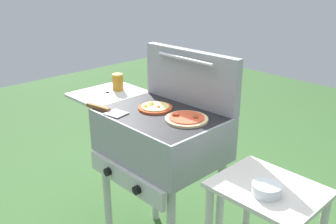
{
  "coord_description": "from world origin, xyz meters",
  "views": [
    {
      "loc": [
        1.35,
        -1.25,
        1.62
      ],
      "look_at": [
        0.05,
        0.0,
        0.92
      ],
      "focal_mm": 40.57,
      "sensor_mm": 36.0,
      "label": 1
    }
  ],
  "objects_px": {
    "grill": "(159,138)",
    "sauce_jar": "(118,82)",
    "spatula": "(105,110)",
    "pizza_pepperoni": "(187,119)",
    "topping_bowl_near": "(266,190)",
    "pizza_cheese": "(155,107)"
  },
  "relations": [
    {
      "from": "pizza_cheese",
      "to": "sauce_jar",
      "type": "height_order",
      "value": "sauce_jar"
    },
    {
      "from": "pizza_pepperoni",
      "to": "sauce_jar",
      "type": "height_order",
      "value": "sauce_jar"
    },
    {
      "from": "sauce_jar",
      "to": "topping_bowl_near",
      "type": "xyz_separation_m",
      "value": [
        1.16,
        -0.13,
        -0.18
      ]
    },
    {
      "from": "spatula",
      "to": "topping_bowl_near",
      "type": "bearing_deg",
      "value": 8.78
    },
    {
      "from": "spatula",
      "to": "sauce_jar",
      "type": "bearing_deg",
      "value": 132.87
    },
    {
      "from": "sauce_jar",
      "to": "pizza_cheese",
      "type": "bearing_deg",
      "value": -8.2
    },
    {
      "from": "pizza_pepperoni",
      "to": "spatula",
      "type": "height_order",
      "value": "pizza_pepperoni"
    },
    {
      "from": "topping_bowl_near",
      "to": "sauce_jar",
      "type": "bearing_deg",
      "value": 173.65
    },
    {
      "from": "pizza_pepperoni",
      "to": "sauce_jar",
      "type": "bearing_deg",
      "value": 175.45
    },
    {
      "from": "pizza_cheese",
      "to": "pizza_pepperoni",
      "type": "bearing_deg",
      "value": 2.1
    },
    {
      "from": "pizza_cheese",
      "to": "sauce_jar",
      "type": "distance_m",
      "value": 0.41
    },
    {
      "from": "sauce_jar",
      "to": "topping_bowl_near",
      "type": "height_order",
      "value": "sauce_jar"
    },
    {
      "from": "grill",
      "to": "pizza_cheese",
      "type": "height_order",
      "value": "pizza_cheese"
    },
    {
      "from": "grill",
      "to": "spatula",
      "type": "height_order",
      "value": "spatula"
    },
    {
      "from": "pizza_pepperoni",
      "to": "topping_bowl_near",
      "type": "xyz_separation_m",
      "value": [
        0.52,
        -0.08,
        -0.13
      ]
    },
    {
      "from": "grill",
      "to": "topping_bowl_near",
      "type": "xyz_separation_m",
      "value": [
        0.7,
        -0.05,
        0.02
      ]
    },
    {
      "from": "grill",
      "to": "sauce_jar",
      "type": "height_order",
      "value": "sauce_jar"
    },
    {
      "from": "spatula",
      "to": "grill",
      "type": "bearing_deg",
      "value": 41.9
    },
    {
      "from": "grill",
      "to": "pizza_pepperoni",
      "type": "bearing_deg",
      "value": 9.5
    },
    {
      "from": "sauce_jar",
      "to": "topping_bowl_near",
      "type": "relative_size",
      "value": 0.85
    },
    {
      "from": "grill",
      "to": "sauce_jar",
      "type": "bearing_deg",
      "value": 170.25
    },
    {
      "from": "pizza_cheese",
      "to": "sauce_jar",
      "type": "relative_size",
      "value": 1.8
    }
  ]
}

